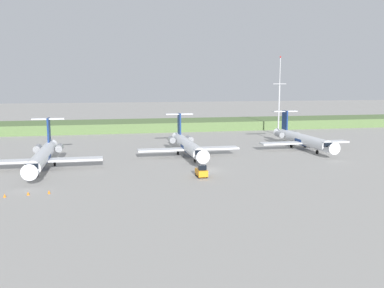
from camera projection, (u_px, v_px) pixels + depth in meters
The scene contains 10 objects.
ground_plane at pixel (179, 146), 110.19m from camera, with size 500.00×500.00×0.00m, color #9E9B96.
grass_berm at pixel (159, 125), 148.74m from camera, with size 320.00×20.00×3.16m, color #597542.
regional_jet_nearest at pixel (43, 155), 81.43m from camera, with size 22.81×31.00×9.00m.
regional_jet_second at pixel (187, 145), 95.22m from camera, with size 22.81×31.00×9.00m.
regional_jet_third at pixel (302, 139), 105.35m from camera, with size 22.81×31.00×9.00m.
antenna_mast at pixel (279, 103), 133.21m from camera, with size 4.40×0.50×24.81m.
baggage_tug at pixel (202, 172), 73.90m from camera, with size 1.72×3.20×2.30m.
safety_cone_front_marker at pixel (5, 196), 60.97m from camera, with size 0.44×0.44×0.55m, color orange.
safety_cone_mid_marker at pixel (28, 193), 62.18m from camera, with size 0.44×0.44×0.55m, color orange.
safety_cone_rear_marker at pixel (49, 192), 62.96m from camera, with size 0.44×0.44×0.55m, color orange.
Camera 1 is at (-18.98, -77.32, 16.64)m, focal length 39.08 mm.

